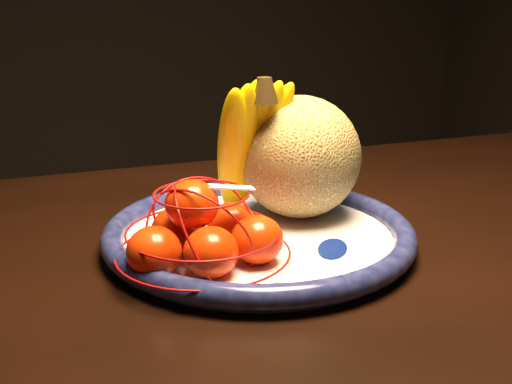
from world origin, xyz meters
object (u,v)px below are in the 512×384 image
object	(u,v)px
fruit_bowl	(259,235)
banana_bunch	(246,143)
cantaloupe	(300,157)
mandarin_bag	(204,234)
dining_table	(341,287)

from	to	relation	value
fruit_bowl	banana_bunch	xyz separation A→B (m)	(0.01, 0.06, 0.11)
cantaloupe	mandarin_bag	distance (m)	0.21
fruit_bowl	dining_table	bearing A→B (deg)	-1.37
mandarin_bag	dining_table	bearing A→B (deg)	14.75
fruit_bowl	banana_bunch	size ratio (longest dim) A/B	1.87
cantaloupe	mandarin_bag	world-z (taller)	cantaloupe
mandarin_bag	banana_bunch	bearing A→B (deg)	51.70
cantaloupe	banana_bunch	bearing A→B (deg)	170.90
dining_table	fruit_bowl	size ratio (longest dim) A/B	3.71
banana_bunch	mandarin_bag	size ratio (longest dim) A/B	0.89
dining_table	cantaloupe	xyz separation A→B (m)	(-0.04, 0.05, 0.18)
cantaloupe	banana_bunch	distance (m)	0.08
fruit_bowl	mandarin_bag	bearing A→B (deg)	-146.81
fruit_bowl	banana_bunch	world-z (taller)	banana_bunch
mandarin_bag	cantaloupe	bearing A→B (deg)	33.07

